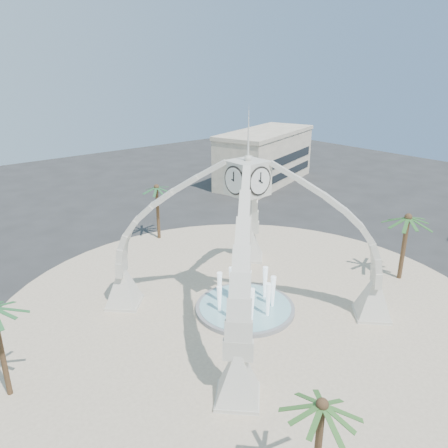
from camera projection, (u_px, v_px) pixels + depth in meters
ground at (245, 310)px, 35.39m from camera, size 140.00×140.00×0.00m
plaza at (245, 310)px, 35.38m from camera, size 40.00×40.00×0.06m
clock_tower at (246, 236)px, 33.14m from camera, size 17.94×17.94×16.30m
fountain at (245, 307)px, 35.29m from camera, size 8.00×8.00×3.62m
building_ne at (265, 157)px, 72.09m from camera, size 21.87×14.17×8.60m
palm_east at (408, 218)px, 38.59m from camera, size 4.60×4.60×6.84m
palm_north at (156, 188)px, 47.87m from camera, size 4.60×4.60×6.79m
palm_south at (322, 406)px, 18.49m from camera, size 3.70×3.70×5.93m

